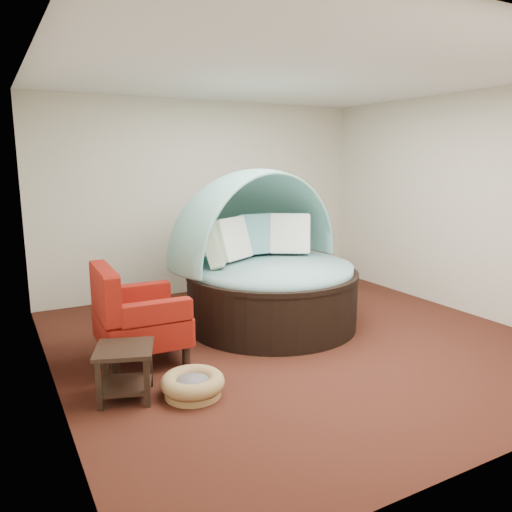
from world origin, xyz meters
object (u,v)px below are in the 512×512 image
pet_basket (193,384)px  side_table (125,365)px  canopy_daybed (265,253)px  red_armchair (135,318)px

pet_basket → side_table: bearing=155.3°
canopy_daybed → side_table: (-1.99, -1.15, -0.58)m
pet_basket → side_table: size_ratio=1.03×
side_table → canopy_daybed: bearing=29.9°
canopy_daybed → red_armchair: canopy_daybed is taller
red_armchair → side_table: (-0.29, -0.71, -0.16)m
canopy_daybed → pet_basket: (-1.49, -1.38, -0.77)m
canopy_daybed → pet_basket: 2.17m
canopy_daybed → red_armchair: size_ratio=2.55×
canopy_daybed → side_table: bearing=-163.4°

